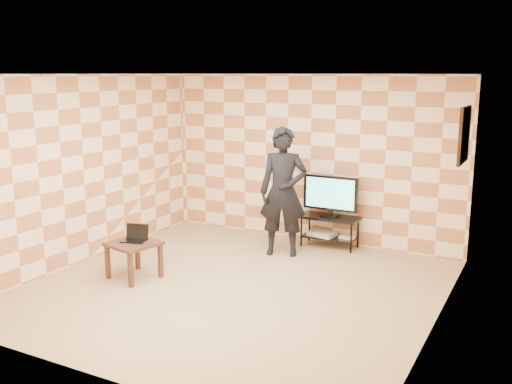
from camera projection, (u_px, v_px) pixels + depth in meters
floor at (234, 287)px, 7.36m from camera, size 5.00×5.00×0.00m
wall_back at (311, 159)px, 9.25m from camera, size 5.00×0.02×2.70m
wall_front at (89, 234)px, 4.92m from camera, size 5.00×0.02×2.70m
wall_left at (84, 170)px, 8.23m from camera, size 0.02×5.00×2.70m
wall_right at (441, 206)px, 5.94m from camera, size 0.02×5.00×2.70m
ceiling at (233, 74)px, 6.81m from camera, size 5.00×5.00×0.02m
wall_art at (464, 135)px, 7.18m from camera, size 0.04×0.72×0.72m
tv_stand at (330, 225)px, 9.03m from camera, size 0.94×0.42×0.50m
tv at (330, 194)px, 8.92m from camera, size 0.89×0.17×0.65m
dvd_player at (322, 234)px, 9.09m from camera, size 0.45×0.36×0.07m
game_console at (347, 237)px, 8.94m from camera, size 0.24×0.19×0.05m
side_table at (134, 249)px, 7.62m from camera, size 0.71×0.71×0.50m
laptop at (135, 237)px, 7.68m from camera, size 0.37×0.32×0.21m
person at (283, 192)px, 8.53m from camera, size 0.82×0.67×1.94m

